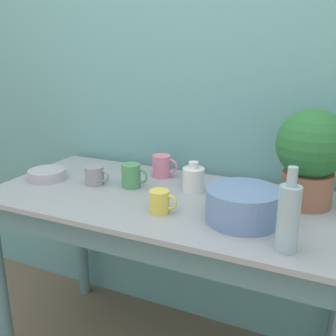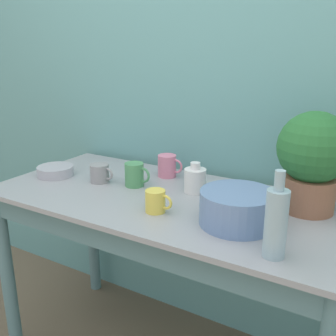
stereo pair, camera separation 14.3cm
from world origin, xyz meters
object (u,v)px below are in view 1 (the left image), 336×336
(mug_yellow, at_px, (160,202))
(potted_plant, at_px, (311,154))
(bottle_short, at_px, (193,179))
(mug_green, at_px, (132,176))
(bottle_tall, at_px, (288,217))
(bowl_small_steel, at_px, (47,175))
(mug_pink, at_px, (162,166))
(mug_grey, at_px, (95,175))
(bowl_wash_large, at_px, (243,205))

(mug_yellow, bearing_deg, potted_plant, 32.20)
(bottle_short, xyz_separation_m, mug_green, (-0.25, -0.07, -0.00))
(bottle_tall, height_order, bowl_small_steel, bottle_tall)
(mug_pink, bearing_deg, mug_grey, -135.06)
(bottle_short, height_order, mug_green, bottle_short)
(bottle_short, xyz_separation_m, bowl_small_steel, (-0.64, -0.14, -0.03))
(bowl_small_steel, bearing_deg, bottle_tall, -10.98)
(mug_grey, bearing_deg, mug_yellow, -21.23)
(bowl_wash_large, distance_m, mug_yellow, 0.29)
(bottle_short, height_order, mug_yellow, bottle_short)
(mug_grey, relative_size, mug_yellow, 1.08)
(mug_green, xyz_separation_m, bowl_small_steel, (-0.39, -0.07, -0.03))
(bowl_small_steel, bearing_deg, bowl_wash_large, -3.84)
(bottle_short, distance_m, mug_green, 0.26)
(potted_plant, distance_m, bottle_short, 0.46)
(mug_yellow, bearing_deg, bowl_small_steel, 169.62)
(mug_grey, bearing_deg, bottle_tall, -16.23)
(mug_yellow, bearing_deg, bottle_short, 83.31)
(bottle_short, relative_size, mug_pink, 1.03)
(bottle_tall, relative_size, mug_pink, 2.12)
(mug_yellow, bearing_deg, mug_grey, 158.77)
(potted_plant, xyz_separation_m, mug_pink, (-0.63, 0.07, -0.15))
(mug_grey, xyz_separation_m, mug_yellow, (0.38, -0.15, 0.00))
(bowl_wash_large, height_order, mug_yellow, bowl_wash_large)
(bottle_tall, relative_size, bowl_small_steel, 1.56)
(mug_pink, distance_m, bowl_small_steel, 0.51)
(potted_plant, xyz_separation_m, bowl_wash_large, (-0.18, -0.24, -0.14))
(potted_plant, height_order, mug_green, potted_plant)
(bottle_tall, height_order, mug_grey, bottle_tall)
(mug_yellow, height_order, mug_green, mug_green)
(mug_green, distance_m, bowl_small_steel, 0.40)
(potted_plant, height_order, mug_grey, potted_plant)
(mug_pink, bearing_deg, potted_plant, -6.36)
(potted_plant, xyz_separation_m, mug_green, (-0.69, -0.11, -0.15))
(potted_plant, xyz_separation_m, bottle_tall, (-0.01, -0.39, -0.09))
(bowl_wash_large, bearing_deg, potted_plant, 53.42)
(potted_plant, relative_size, bowl_wash_large, 1.43)
(mug_yellow, relative_size, mug_pink, 0.87)
(mug_pink, height_order, mug_green, same)
(potted_plant, height_order, mug_pink, potted_plant)
(bottle_tall, bearing_deg, bottle_short, 140.77)
(bowl_wash_large, xyz_separation_m, bottle_short, (-0.26, 0.20, -0.01))
(potted_plant, bearing_deg, bowl_wash_large, -126.58)
(bowl_wash_large, bearing_deg, mug_pink, 145.54)
(potted_plant, relative_size, mug_grey, 3.16)
(bowl_wash_large, relative_size, bowl_small_steel, 1.53)
(bowl_small_steel, bearing_deg, mug_green, 10.26)
(bowl_wash_large, xyz_separation_m, bowl_small_steel, (-0.90, 0.06, -0.04))
(mug_green, relative_size, bowl_small_steel, 0.72)
(mug_yellow, distance_m, mug_green, 0.29)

